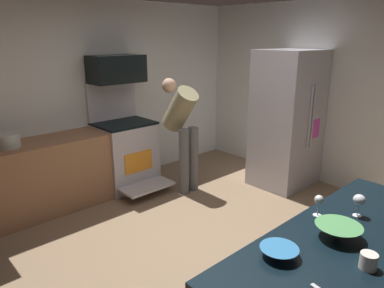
# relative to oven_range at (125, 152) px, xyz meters

# --- Properties ---
(ground_plane) EXTENTS (5.20, 4.80, 0.02)m
(ground_plane) POSITION_rel_oven_range_xyz_m (-0.26, -1.97, -0.52)
(ground_plane) COLOR #83694F
(wall_back) EXTENTS (5.20, 0.12, 2.60)m
(wall_back) POSITION_rel_oven_range_xyz_m (-0.26, 0.37, 0.79)
(wall_back) COLOR silver
(wall_back) RESTS_ON ground
(wall_right) EXTENTS (0.12, 4.80, 2.60)m
(wall_right) POSITION_rel_oven_range_xyz_m (2.28, -1.97, 0.79)
(wall_right) COLOR silver
(wall_right) RESTS_ON ground
(lower_cabinet_run) EXTENTS (2.40, 0.60, 0.90)m
(lower_cabinet_run) POSITION_rel_oven_range_xyz_m (-1.16, 0.01, -0.06)
(lower_cabinet_run) COLOR #986746
(lower_cabinet_run) RESTS_ON ground
(oven_range) EXTENTS (0.76, 1.00, 1.49)m
(oven_range) POSITION_rel_oven_range_xyz_m (0.00, 0.00, 0.00)
(oven_range) COLOR #BFB7BD
(oven_range) RESTS_ON ground
(microwave) EXTENTS (0.74, 0.38, 0.37)m
(microwave) POSITION_rel_oven_range_xyz_m (0.00, 0.09, 1.17)
(microwave) COLOR black
(microwave) RESTS_ON oven_range
(refrigerator) EXTENTS (0.88, 0.75, 1.93)m
(refrigerator) POSITION_rel_oven_range_xyz_m (1.77, -1.49, 0.46)
(refrigerator) COLOR silver
(refrigerator) RESTS_ON ground
(person_cook) EXTENTS (0.31, 0.62, 1.55)m
(person_cook) POSITION_rel_oven_range_xyz_m (0.52, -0.65, 0.41)
(person_cook) COLOR #5C5C5C
(person_cook) RESTS_ON ground
(mixing_bowl_large) EXTENTS (0.22, 0.22, 0.06)m
(mixing_bowl_large) POSITION_rel_oven_range_xyz_m (-1.05, -3.26, 0.42)
(mixing_bowl_large) COLOR teal
(mixing_bowl_large) RESTS_ON counter_island
(mixing_bowl_prep) EXTENTS (0.28, 0.28, 0.09)m
(mixing_bowl_prep) POSITION_rel_oven_range_xyz_m (-0.62, -3.40, 0.44)
(mixing_bowl_prep) COLOR #509556
(mixing_bowl_prep) RESTS_ON counter_island
(wine_glass_near) EXTENTS (0.08, 0.08, 0.16)m
(wine_glass_near) POSITION_rel_oven_range_xyz_m (-0.25, -3.36, 0.51)
(wine_glass_near) COLOR silver
(wine_glass_near) RESTS_ON counter_island
(wine_glass_mid) EXTENTS (0.06, 0.06, 0.16)m
(wine_glass_mid) POSITION_rel_oven_range_xyz_m (-0.44, -3.17, 0.51)
(wine_glass_mid) COLOR silver
(wine_glass_mid) RESTS_ON counter_island
(mug_coffee) EXTENTS (0.09, 0.09, 0.09)m
(mug_coffee) POSITION_rel_oven_range_xyz_m (-0.79, -3.65, 0.44)
(mug_coffee) COLOR silver
(mug_coffee) RESTS_ON counter_island
(stock_pot) EXTENTS (0.27, 0.27, 0.16)m
(stock_pot) POSITION_rel_oven_range_xyz_m (-1.51, 0.01, 0.47)
(stock_pot) COLOR #B7BFB6
(stock_pot) RESTS_ON lower_cabinet_run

